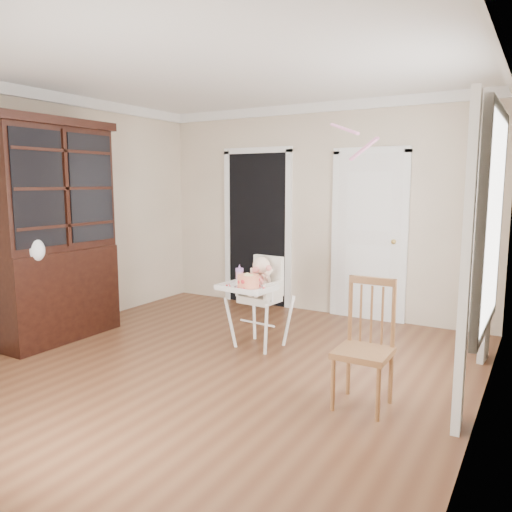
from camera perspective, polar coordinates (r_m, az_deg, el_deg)
The scene contains 16 objects.
floor at distance 4.69m, azimuth -5.77°, elevation -12.91°, with size 5.00×5.00×0.00m, color #57311E.
ceiling at distance 4.49m, azimuth -6.31°, elevation 21.20°, with size 5.00×5.00×0.00m, color white.
wall_back at distance 6.57m, azimuth 7.06°, elevation 5.25°, with size 4.50×4.50×0.00m, color beige.
wall_left at distance 6.00m, azimuth -23.66°, elevation 4.32°, with size 5.00×5.00×0.00m, color beige.
wall_right at distance 3.56m, azimuth 24.64°, elevation 1.97°, with size 5.00×5.00×0.00m, color beige.
crown_molding at distance 4.48m, azimuth -6.30°, elevation 20.45°, with size 4.50×5.00×0.12m, color white, non-canonical shape.
doorway at distance 6.97m, azimuth 0.15°, elevation 3.50°, with size 1.06×0.05×2.22m.
closet_door at distance 6.33m, azimuth 12.75°, elevation 2.03°, with size 0.96×0.09×2.13m.
window_right at distance 4.36m, azimuth 24.74°, elevation 2.17°, with size 0.13×1.84×2.30m.
high_chair at distance 5.16m, azimuth 0.39°, elevation -4.00°, with size 0.61×0.73×0.96m.
baby at distance 5.15m, azimuth 0.56°, elevation -2.47°, with size 0.28×0.22×0.42m.
cake at distance 4.94m, azimuth -0.89°, elevation -2.90°, with size 0.28×0.28×0.13m.
sippy_cup at distance 5.17m, azimuth -1.90°, elevation -2.20°, with size 0.08×0.08×0.20m.
china_cabinet at distance 5.79m, azimuth -22.23°, elevation 2.62°, with size 0.62×1.40×2.36m.
dining_chair at distance 3.93m, azimuth 12.31°, elevation -10.23°, with size 0.40×0.40×0.98m.
streamer at distance 4.68m, azimuth 10.06°, elevation 14.13°, with size 0.03×0.50×0.02m, color pink, non-canonical shape.
Camera 1 is at (2.60, -3.52, 1.70)m, focal length 35.00 mm.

